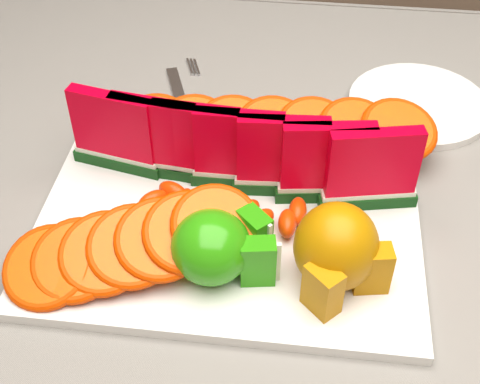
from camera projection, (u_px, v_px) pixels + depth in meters
name	position (u px, v px, depth m)	size (l,w,h in m)	color
table	(313.00, 297.00, 0.77)	(1.40, 0.90, 0.75)	#4F3620
tablecloth	(318.00, 262.00, 0.73)	(1.53, 1.03, 0.20)	slate
platter	(229.00, 221.00, 0.71)	(0.40, 0.30, 0.01)	silver
apple_cluster	(219.00, 247.00, 0.63)	(0.11, 0.10, 0.07)	#2B8F21
pear_cluster	(337.00, 251.00, 0.62)	(0.11, 0.11, 0.09)	#9A5B0E
side_plate	(418.00, 104.00, 0.86)	(0.20, 0.20, 0.01)	silver
fork	(183.00, 100.00, 0.88)	(0.07, 0.19, 0.00)	silver
watermelon_row	(239.00, 152.00, 0.71)	(0.39, 0.07, 0.10)	#09360D
orange_fan_front	(132.00, 246.00, 0.64)	(0.27, 0.16, 0.07)	#F4501C
orange_fan_back	(274.00, 126.00, 0.78)	(0.39, 0.12, 0.05)	#F4501C
tangerine_segments	(228.00, 209.00, 0.70)	(0.18, 0.07, 0.02)	orange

